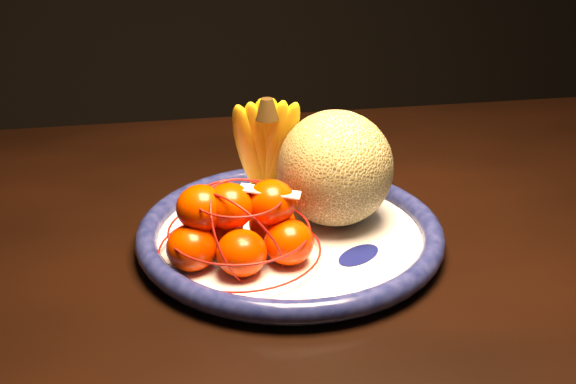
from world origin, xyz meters
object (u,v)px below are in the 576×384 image
object	(u,v)px
mandarin_bag	(240,227)
fruit_bowl	(290,234)
cantaloupe	(335,168)
dining_table	(426,270)
banana_bunch	(265,145)

from	to	relation	value
mandarin_bag	fruit_bowl	bearing A→B (deg)	28.99
fruit_bowl	mandarin_bag	distance (m)	0.09
fruit_bowl	cantaloupe	distance (m)	0.10
dining_table	mandarin_bag	world-z (taller)	mandarin_bag
fruit_bowl	cantaloupe	world-z (taller)	cantaloupe
dining_table	banana_bunch	xyz separation A→B (m)	(-0.22, 0.07, 0.19)
dining_table	cantaloupe	distance (m)	0.23
banana_bunch	mandarin_bag	world-z (taller)	banana_bunch
cantaloupe	mandarin_bag	size ratio (longest dim) A/B	0.62
fruit_bowl	banana_bunch	xyz separation A→B (m)	(-0.01, 0.09, 0.09)
cantaloupe	dining_table	bearing A→B (deg)	-0.62
dining_table	cantaloupe	bearing A→B (deg)	-175.12
cantaloupe	mandarin_bag	distance (m)	0.16
cantaloupe	fruit_bowl	bearing A→B (deg)	-162.14
dining_table	cantaloupe	size ratio (longest dim) A/B	11.08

